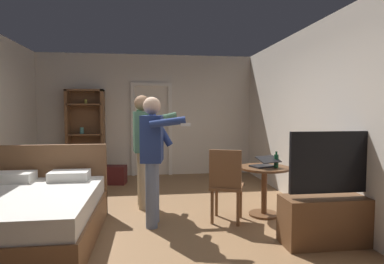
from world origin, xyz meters
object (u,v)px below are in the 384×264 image
(bed, at_px, (25,215))
(wooden_chair, at_px, (226,182))
(tv_flatscreen, at_px, (338,212))
(laptop, at_px, (265,164))
(side_table, at_px, (264,182))
(bottle_on_table, at_px, (276,161))
(person_blue_shirt, at_px, (153,152))
(person_striped_shirt, at_px, (143,143))
(suitcase_dark, at_px, (111,175))
(bookshelf, at_px, (86,131))

(bed, bearing_deg, wooden_chair, 6.69)
(tv_flatscreen, relative_size, wooden_chair, 1.29)
(laptop, bearing_deg, wooden_chair, -163.16)
(side_table, bearing_deg, wooden_chair, -160.12)
(bed, distance_m, laptop, 3.09)
(tv_flatscreen, relative_size, side_table, 1.80)
(side_table, bearing_deg, bottle_on_table, -29.74)
(tv_flatscreen, relative_size, person_blue_shirt, 0.76)
(person_striped_shirt, relative_size, suitcase_dark, 2.86)
(laptop, height_order, person_striped_shirt, person_striped_shirt)
(wooden_chair, bearing_deg, side_table, 19.88)
(laptop, relative_size, person_striped_shirt, 0.24)
(bookshelf, xyz_separation_m, side_table, (2.99, -2.96, -0.57))
(wooden_chair, distance_m, person_striped_shirt, 1.47)
(side_table, height_order, bottle_on_table, bottle_on_table)
(bookshelf, bearing_deg, suitcase_dark, -46.89)
(bottle_on_table, relative_size, wooden_chair, 0.23)
(bottle_on_table, xyz_separation_m, person_striped_shirt, (-1.85, 0.72, 0.20))
(person_blue_shirt, distance_m, person_striped_shirt, 0.82)
(bed, distance_m, side_table, 3.08)
(suitcase_dark, bearing_deg, bottle_on_table, -34.51)
(wooden_chair, bearing_deg, bed, -173.31)
(tv_flatscreen, bearing_deg, bottle_on_table, 109.09)
(person_striped_shirt, bearing_deg, bed, -139.18)
(bottle_on_table, height_order, wooden_chair, wooden_chair)
(tv_flatscreen, distance_m, suitcase_dark, 4.44)
(bookshelf, height_order, laptop, bookshelf)
(bookshelf, distance_m, laptop, 4.24)
(bed, height_order, wooden_chair, bed)
(person_blue_shirt, relative_size, person_striped_shirt, 0.97)
(bed, distance_m, person_blue_shirt, 1.64)
(bottle_on_table, relative_size, person_blue_shirt, 0.14)
(tv_flatscreen, relative_size, person_striped_shirt, 0.74)
(bookshelf, distance_m, person_striped_shirt, 2.66)
(bed, relative_size, person_striped_shirt, 1.13)
(bookshelf, distance_m, tv_flatscreen, 5.35)
(suitcase_dark, bearing_deg, tv_flatscreen, -40.62)
(bed, height_order, side_table, bed)
(bed, xyz_separation_m, tv_flatscreen, (3.51, -0.54, 0.06))
(tv_flatscreen, distance_m, side_table, 1.16)
(person_striped_shirt, xyz_separation_m, suitcase_dark, (-0.69, 1.69, -0.81))
(bottle_on_table, height_order, person_blue_shirt, person_blue_shirt)
(bed, xyz_separation_m, bottle_on_table, (3.17, 0.42, 0.49))
(laptop, height_order, wooden_chair, wooden_chair)
(bed, height_order, tv_flatscreen, tv_flatscreen)
(bed, height_order, person_striped_shirt, person_striped_shirt)
(side_table, xyz_separation_m, person_striped_shirt, (-1.71, 0.64, 0.52))
(bottle_on_table, bearing_deg, person_striped_shirt, 158.78)
(side_table, bearing_deg, bookshelf, 135.30)
(person_blue_shirt, bearing_deg, bed, -167.08)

